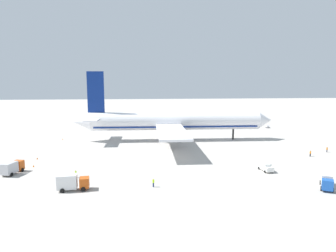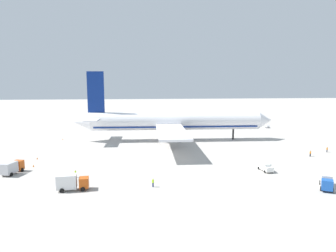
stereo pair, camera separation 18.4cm
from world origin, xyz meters
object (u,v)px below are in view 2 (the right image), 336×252
at_px(ground_worker_2, 310,154).
at_px(traffic_cone_0, 63,139).
at_px(ground_worker_1, 76,174).
at_px(traffic_cone_1, 131,125).
at_px(service_truck_1, 327,181).
at_px(baggage_cart_2, 268,126).
at_px(traffic_cone_2, 37,158).
at_px(baggage_cart_1, 108,125).
at_px(ground_worker_0, 327,150).
at_px(service_truck_2, 71,182).
at_px(ground_worker_4, 153,183).
at_px(ground_worker_3, 18,163).
at_px(traffic_cone_3, 33,166).
at_px(service_truck_3, 12,167).
at_px(service_van, 265,167).
at_px(airliner, 173,121).

xyz_separation_m(ground_worker_2, traffic_cone_0, (-77.89, 34.32, -0.61)).
xyz_separation_m(ground_worker_1, traffic_cone_1, (11.31, 83.69, -0.59)).
relative_size(service_truck_1, ground_worker_2, 3.70).
xyz_separation_m(baggage_cart_2, ground_worker_1, (-76.44, -67.67, 0.19)).
bearing_deg(service_truck_1, ground_worker_1, 166.49).
bearing_deg(traffic_cone_0, traffic_cone_2, -90.24).
relative_size(baggage_cart_1, baggage_cart_2, 1.01).
height_order(ground_worker_0, traffic_cone_2, ground_worker_0).
xyz_separation_m(service_truck_2, ground_worker_1, (-0.83, 8.22, -0.84)).
bearing_deg(ground_worker_4, ground_worker_3, 150.83).
bearing_deg(ground_worker_2, baggage_cart_2, 77.31).
relative_size(traffic_cone_2, traffic_cone_3, 1.00).
height_order(baggage_cart_2, traffic_cone_2, baggage_cart_2).
bearing_deg(ground_worker_3, baggage_cart_2, 31.64).
distance_m(traffic_cone_1, traffic_cone_2, 70.52).
bearing_deg(service_truck_2, ground_worker_2, 18.16).
bearing_deg(ground_worker_3, traffic_cone_3, -8.83).
xyz_separation_m(service_truck_2, service_truck_3, (-16.13, 12.58, -0.08)).
height_order(baggage_cart_1, traffic_cone_2, traffic_cone_2).
bearing_deg(ground_worker_1, service_van, 0.32).
xyz_separation_m(ground_worker_3, ground_worker_4, (33.30, -18.59, 0.00)).
bearing_deg(airliner, ground_worker_4, -101.66).
height_order(baggage_cart_1, ground_worker_3, ground_worker_3).
distance_m(service_truck_1, ground_worker_0, 35.73).
distance_m(service_truck_1, ground_worker_2, 27.75).
xyz_separation_m(service_van, ground_worker_4, (-27.78, -8.29, -0.12)).
bearing_deg(service_truck_1, ground_worker_4, 172.74).
bearing_deg(service_truck_1, ground_worker_3, 161.35).
bearing_deg(ground_worker_3, traffic_cone_0, 86.22).
height_order(ground_worker_4, traffic_cone_2, ground_worker_4).
xyz_separation_m(ground_worker_2, ground_worker_3, (-80.29, -1.95, 0.02)).
height_order(ground_worker_3, traffic_cone_1, ground_worker_3).
bearing_deg(airliner, traffic_cone_2, -150.01).
distance_m(service_truck_1, traffic_cone_2, 72.64).
relative_size(airliner, ground_worker_2, 42.82).
distance_m(service_truck_3, traffic_cone_0, 42.51).
bearing_deg(airliner, ground_worker_2, -38.49).
xyz_separation_m(baggage_cart_2, ground_worker_0, (-4.20, -50.73, 0.18)).
bearing_deg(traffic_cone_2, traffic_cone_1, 68.97).
xyz_separation_m(baggage_cart_1, traffic_cone_1, (11.70, -2.14, 0.01)).
height_order(ground_worker_0, ground_worker_2, ground_worker_2).
bearing_deg(ground_worker_1, traffic_cone_0, 106.50).
xyz_separation_m(service_van, baggage_cart_1, (-45.20, 85.59, -0.77)).
relative_size(service_truck_1, service_truck_3, 1.04).
distance_m(baggage_cart_2, traffic_cone_2, 103.24).
height_order(service_truck_2, ground_worker_0, service_truck_2).
bearing_deg(baggage_cart_2, traffic_cone_0, -167.01).
distance_m(baggage_cart_2, ground_worker_1, 102.09).
bearing_deg(ground_worker_4, traffic_cone_3, 148.58).
distance_m(service_truck_2, traffic_cone_1, 92.52).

